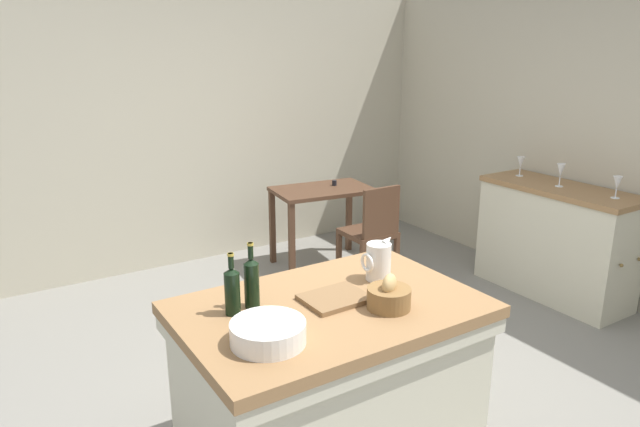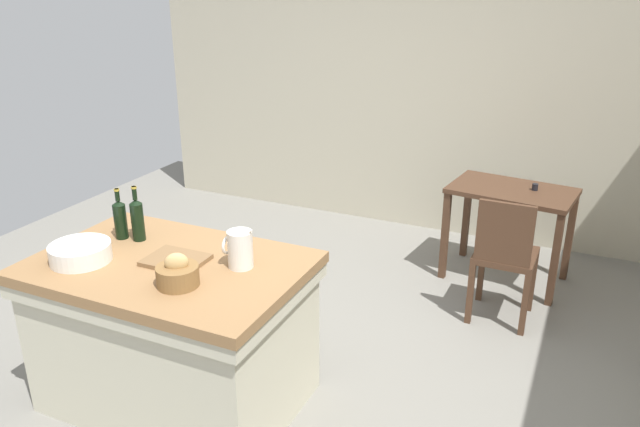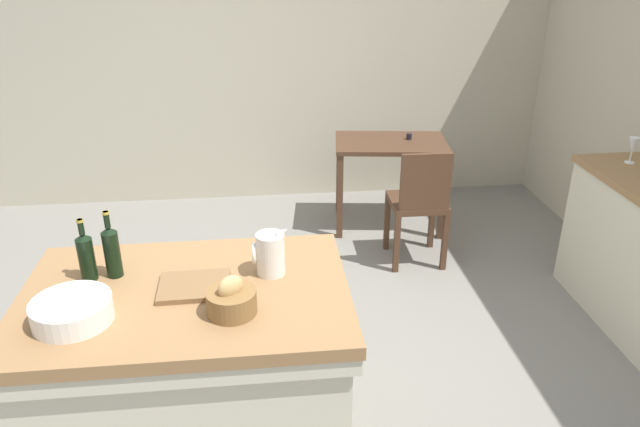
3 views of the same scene
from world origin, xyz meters
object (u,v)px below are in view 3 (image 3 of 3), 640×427
island_table (193,364)px  wine_glass_middle (633,146)px  wash_bowl (72,311)px  writing_desk (390,156)px  cutting_board (195,286)px  wooden_chair (419,202)px  wine_bottle_amber (86,255)px  bread_basket (231,300)px  wine_bottle_dark (112,250)px  pitcher (270,253)px

island_table → wine_glass_middle: (2.73, 1.13, 0.59)m
wash_bowl → wine_glass_middle: (3.15, 1.31, 0.15)m
island_table → writing_desk: (1.43, 2.30, 0.16)m
island_table → cutting_board: bearing=23.1°
wooden_chair → wine_bottle_amber: 2.48m
wooden_chair → wine_bottle_amber: size_ratio=3.09×
wash_bowl → bread_basket: bread_basket is taller
writing_desk → wine_bottle_dark: (-1.76, -2.13, 0.36)m
island_table → wine_glass_middle: 3.01m
island_table → wine_bottle_amber: bearing=160.8°
wine_glass_middle → wooden_chair: bearing=157.9°
wine_bottle_dark → wine_bottle_amber: 0.11m
island_table → pitcher: size_ratio=5.97×
island_table → wooden_chair: size_ratio=1.56×
writing_desk → wine_glass_middle: 1.80m
bread_basket → wine_bottle_dark: wine_bottle_dark is taller
writing_desk → pitcher: 2.45m
bread_basket → writing_desk: bearing=63.9°
wine_bottle_dark → pitcher: bearing=-4.6°
wine_bottle_dark → wine_glass_middle: 3.20m
cutting_board → wine_bottle_dark: size_ratio=0.96×
wash_bowl → cutting_board: bearing=22.7°
pitcher → wine_bottle_dark: (-0.70, 0.06, 0.03)m
writing_desk → wooden_chair: wooden_chair is taller
wash_bowl → wine_bottle_dark: bearing=74.5°
bread_basket → cutting_board: bread_basket is taller
bread_basket → wine_bottle_amber: wine_bottle_amber is taller
wooden_chair → cutting_board: (-1.46, -1.61, 0.37)m
wooden_chair → wash_bowl: (-1.93, -1.80, 0.41)m
pitcher → cutting_board: 0.36m
wash_bowl → wine_bottle_amber: wine_bottle_amber is taller
cutting_board → pitcher: bearing=16.1°
writing_desk → wash_bowl: size_ratio=3.04×
writing_desk → bread_basket: 2.79m
wine_bottle_amber → wine_glass_middle: wine_bottle_amber is taller
wooden_chair → pitcher: size_ratio=3.82×
wooden_chair → wine_glass_middle: 1.43m
wash_bowl → cutting_board: (0.46, 0.19, -0.04)m
island_table → bread_basket: bread_basket is taller
island_table → wooden_chair: (1.50, 1.63, 0.04)m
pitcher → bread_basket: pitcher is taller
cutting_board → wine_glass_middle: bearing=22.5°
wine_bottle_dark → wine_bottle_amber: size_ratio=1.08×
pitcher → cutting_board: size_ratio=0.78×
wash_bowl → wine_bottle_dark: wine_bottle_dark is taller
bread_basket → wine_glass_middle: bearing=27.6°
writing_desk → wooden_chair: bearing=-83.7°
writing_desk → cutting_board: 2.68m
pitcher → wine_glass_middle: 2.56m
island_table → wooden_chair: 2.22m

